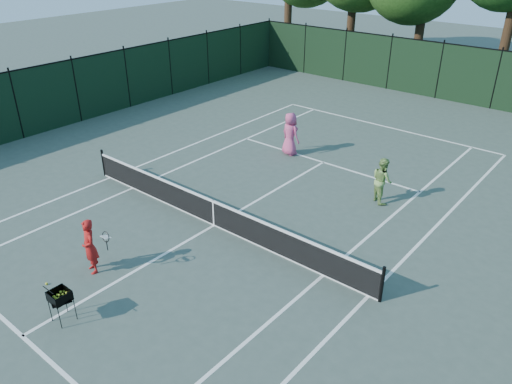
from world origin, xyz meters
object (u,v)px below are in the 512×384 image
Objects in this scene: player_pink at (290,134)px; ball_hopper at (60,296)px; player_green at (382,180)px; loose_ball_midcourt at (58,301)px; coach at (90,246)px; loose_ball_near_cart at (47,284)px.

player_pink reaches higher than ball_hopper.
player_green is 10.78m from loose_ball_midcourt.
loose_ball_midcourt is at bearing 105.48° from player_green.
coach reaches higher than loose_ball_near_cart.
player_pink is 1.12× the size of player_green.
loose_ball_midcourt is (-3.75, -10.08, -0.77)m from player_green.
coach is at bearing 100.20° from player_green.
ball_hopper is at bearing -15.44° from loose_ball_near_cart.
loose_ball_midcourt is (0.44, -1.37, -0.76)m from coach.
ball_hopper is at bearing 110.91° from player_pink.
ball_hopper is 1.79m from loose_ball_near_cart.
coach is 9.66m from player_green.
loose_ball_near_cart is at bearing 103.22° from player_pink.
loose_ball_near_cart and loose_ball_midcourt have the same top height.
player_pink is at bearing 20.16° from player_green.
player_pink reaches higher than coach.
coach is at bearing 107.80° from loose_ball_midcourt.
player_pink is 5.06m from player_green.
ball_hopper is (1.84, -11.68, -0.18)m from player_pink.
loose_ball_midcourt is at bearing -55.17° from coach.
coach is at bearing 144.52° from ball_hopper.
loose_ball_near_cart is 0.90m from loose_ball_midcourt.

